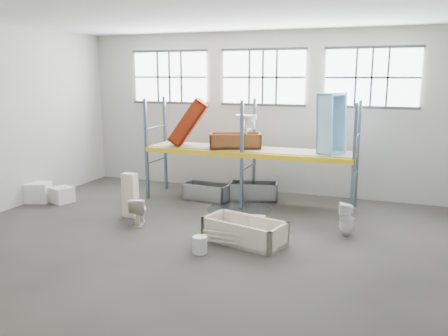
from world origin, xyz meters
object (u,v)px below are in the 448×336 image
at_px(toilet_beige, 139,211).
at_px(bathtub_beige, 244,231).
at_px(cistern_tall, 130,195).
at_px(carton_near, 38,192).
at_px(blue_tub_upright, 332,124).
at_px(toilet_white, 347,219).
at_px(rust_tub_flat, 235,140).
at_px(bucket, 200,245).
at_px(steel_tub_right, 254,191).
at_px(steel_tub_left, 207,192).

bearing_deg(toilet_beige, bathtub_beige, 153.38).
xyz_separation_m(toilet_beige, cistern_tall, (-0.52, 0.47, 0.24)).
height_order(bathtub_beige, carton_near, carton_near).
bearing_deg(blue_tub_upright, cistern_tall, -153.25).
relative_size(toilet_beige, cistern_tall, 0.60).
distance_m(cistern_tall, toilet_white, 5.51).
distance_m(rust_tub_flat, carton_near, 6.01).
xyz_separation_m(toilet_white, rust_tub_flat, (-3.41, 1.90, 1.43)).
bearing_deg(bathtub_beige, rust_tub_flat, 127.60).
relative_size(toilet_white, blue_tub_upright, 0.48).
bearing_deg(bucket, blue_tub_upright, 63.39).
height_order(cistern_tall, steel_tub_right, cistern_tall).
distance_m(bathtub_beige, toilet_beige, 2.91).
height_order(bathtub_beige, steel_tub_right, bathtub_beige).
bearing_deg(toilet_beige, carton_near, -31.92).
xyz_separation_m(toilet_beige, carton_near, (-3.87, 0.79, -0.06)).
bearing_deg(bathtub_beige, cistern_tall, -178.03).
xyz_separation_m(toilet_beige, steel_tub_left, (0.71, 2.72, -0.10)).
xyz_separation_m(steel_tub_right, bucket, (0.19, -4.51, -0.08)).
height_order(blue_tub_upright, carton_near, blue_tub_upright).
distance_m(cistern_tall, bucket, 3.24).
relative_size(bathtub_beige, carton_near, 2.71).
xyz_separation_m(bathtub_beige, toilet_beige, (-2.89, 0.32, 0.08)).
xyz_separation_m(cistern_tall, toilet_white, (5.49, 0.49, -0.19)).
bearing_deg(bucket, toilet_white, 38.42).
height_order(bathtub_beige, blue_tub_upright, blue_tub_upright).
height_order(bathtub_beige, cistern_tall, cistern_tall).
distance_m(cistern_tall, carton_near, 3.38).
relative_size(bathtub_beige, blue_tub_upright, 1.10).
bearing_deg(steel_tub_left, bathtub_beige, -54.37).
bearing_deg(carton_near, bathtub_beige, -9.32).
distance_m(bathtub_beige, cistern_tall, 3.51).
xyz_separation_m(bathtub_beige, blue_tub_upright, (1.38, 3.19, 2.13)).
height_order(toilet_beige, cistern_tall, cistern_tall).
distance_m(toilet_white, bucket, 3.54).
bearing_deg(blue_tub_upright, carton_near, -165.63).
height_order(toilet_beige, steel_tub_left, toilet_beige).
xyz_separation_m(toilet_beige, blue_tub_upright, (4.27, 2.88, 2.05)).
height_order(rust_tub_flat, blue_tub_upright, blue_tub_upright).
height_order(bathtub_beige, toilet_beige, toilet_beige).
distance_m(toilet_white, steel_tub_right, 3.75).
bearing_deg(steel_tub_left, carton_near, -157.23).
bearing_deg(bucket, bathtub_beige, 53.52).
bearing_deg(steel_tub_left, bucket, -69.35).
bearing_deg(rust_tub_flat, blue_tub_upright, 0.55).
distance_m(toilet_white, steel_tub_left, 4.61).
xyz_separation_m(blue_tub_upright, carton_near, (-8.14, -2.09, -2.11)).
relative_size(toilet_white, steel_tub_right, 0.56).
relative_size(toilet_beige, toilet_white, 0.89).
height_order(steel_tub_right, blue_tub_upright, blue_tub_upright).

